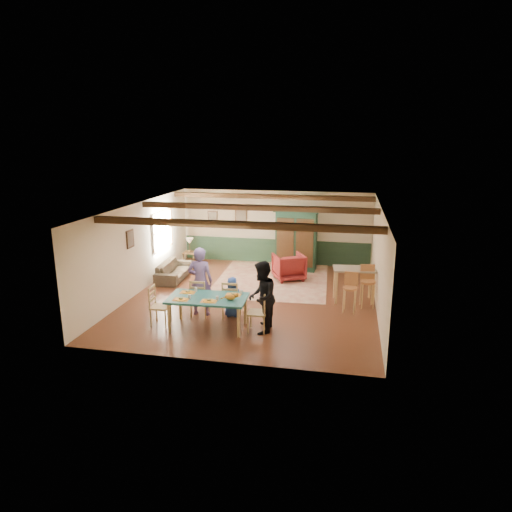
% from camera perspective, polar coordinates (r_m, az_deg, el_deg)
% --- Properties ---
extents(floor, '(8.00, 8.00, 0.00)m').
position_cam_1_polar(floor, '(13.44, -0.37, -5.26)').
color(floor, '#4C2315').
rests_on(floor, ground).
extents(wall_back, '(7.00, 0.02, 2.70)m').
position_cam_1_polar(wall_back, '(16.89, 2.45, 3.59)').
color(wall_back, beige).
rests_on(wall_back, floor).
extents(wall_left, '(0.02, 8.00, 2.70)m').
position_cam_1_polar(wall_left, '(14.17, -14.36, 1.02)').
color(wall_left, beige).
rests_on(wall_left, floor).
extents(wall_right, '(0.02, 8.00, 2.70)m').
position_cam_1_polar(wall_right, '(12.81, 15.13, -0.46)').
color(wall_right, beige).
rests_on(wall_right, floor).
extents(ceiling, '(7.00, 8.00, 0.02)m').
position_cam_1_polar(ceiling, '(12.78, -0.39, 6.21)').
color(ceiling, white).
rests_on(ceiling, wall_back).
extents(wainscot_back, '(6.95, 0.03, 0.90)m').
position_cam_1_polar(wainscot_back, '(17.06, 2.41, 0.61)').
color(wainscot_back, '#1F3924').
rests_on(wainscot_back, floor).
extents(ceiling_beam_front, '(6.95, 0.16, 0.16)m').
position_cam_1_polar(ceiling_beam_front, '(10.59, -2.98, 3.95)').
color(ceiling_beam_front, '#301E0D').
rests_on(ceiling_beam_front, ceiling).
extents(ceiling_beam_mid, '(6.95, 0.16, 0.16)m').
position_cam_1_polar(ceiling_beam_mid, '(13.18, -0.02, 6.07)').
color(ceiling_beam_mid, '#301E0D').
rests_on(ceiling_beam_mid, ceiling).
extents(ceiling_beam_back, '(6.95, 0.16, 0.16)m').
position_cam_1_polar(ceiling_beam_back, '(15.71, 1.91, 7.43)').
color(ceiling_beam_back, '#301E0D').
rests_on(ceiling_beam_back, ceiling).
extents(window_left, '(0.06, 1.60, 1.30)m').
position_cam_1_polar(window_left, '(15.63, -11.62, 3.16)').
color(window_left, white).
rests_on(window_left, wall_left).
extents(picture_left_wall, '(0.04, 0.42, 0.52)m').
position_cam_1_polar(picture_left_wall, '(13.55, -15.44, 2.07)').
color(picture_left_wall, '#7C715A').
rests_on(picture_left_wall, wall_left).
extents(picture_back_a, '(0.45, 0.04, 0.55)m').
position_cam_1_polar(picture_back_a, '(17.03, -1.89, 5.23)').
color(picture_back_a, '#7C715A').
rests_on(picture_back_a, wall_back).
extents(picture_back_b, '(0.38, 0.04, 0.48)m').
position_cam_1_polar(picture_back_b, '(17.34, -5.44, 4.84)').
color(picture_back_b, '#7C715A').
rests_on(picture_back_b, wall_back).
extents(dining_table, '(1.95, 1.14, 0.80)m').
position_cam_1_polar(dining_table, '(11.32, -6.01, -7.07)').
color(dining_table, '#1B5856').
rests_on(dining_table, floor).
extents(dining_chair_far_left, '(0.46, 0.49, 1.01)m').
position_cam_1_polar(dining_chair_far_left, '(12.08, -7.03, -5.14)').
color(dining_chair_far_left, tan).
rests_on(dining_chair_far_left, floor).
extents(dining_chair_far_right, '(0.46, 0.49, 1.01)m').
position_cam_1_polar(dining_chair_far_right, '(11.88, -3.07, -5.40)').
color(dining_chair_far_right, tan).
rests_on(dining_chair_far_right, floor).
extents(dining_chair_end_left, '(0.49, 0.46, 1.01)m').
position_cam_1_polar(dining_chair_end_left, '(11.65, -11.87, -6.11)').
color(dining_chair_end_left, tan).
rests_on(dining_chair_end_left, floor).
extents(dining_chair_end_right, '(0.49, 0.46, 1.01)m').
position_cam_1_polar(dining_chair_end_right, '(11.04, 0.15, -6.97)').
color(dining_chair_end_right, tan).
rests_on(dining_chair_end_right, floor).
extents(person_man, '(0.69, 0.47, 1.83)m').
position_cam_1_polar(person_man, '(12.03, -6.98, -3.16)').
color(person_man, slate).
rests_on(person_man, floor).
extents(person_woman, '(0.70, 0.88, 1.75)m').
position_cam_1_polar(person_woman, '(10.89, 0.71, -5.18)').
color(person_woman, black).
rests_on(person_woman, floor).
extents(person_child, '(0.54, 0.36, 1.07)m').
position_cam_1_polar(person_child, '(11.95, -2.99, -5.13)').
color(person_child, navy).
rests_on(person_child, floor).
extents(cat, '(0.39, 0.16, 0.19)m').
position_cam_1_polar(cat, '(10.92, -3.25, -5.07)').
color(cat, orange).
rests_on(cat, dining_table).
extents(place_setting_near_left, '(0.44, 0.34, 0.11)m').
position_cam_1_polar(place_setting_near_left, '(11.09, -9.36, -5.15)').
color(place_setting_near_left, '#FCA421').
rests_on(place_setting_near_left, dining_table).
extents(place_setting_near_center, '(0.44, 0.34, 0.11)m').
position_cam_1_polar(place_setting_near_center, '(10.89, -5.90, -5.39)').
color(place_setting_near_center, '#FCA421').
rests_on(place_setting_near_center, dining_table).
extents(place_setting_far_left, '(0.44, 0.34, 0.11)m').
position_cam_1_polar(place_setting_far_left, '(11.56, -8.53, -4.29)').
color(place_setting_far_left, '#FCA421').
rests_on(place_setting_far_left, dining_table).
extents(place_setting_far_right, '(0.44, 0.34, 0.11)m').
position_cam_1_polar(place_setting_far_right, '(11.27, -2.84, -4.64)').
color(place_setting_far_right, '#FCA421').
rests_on(place_setting_far_right, dining_table).
extents(area_rug, '(3.74, 4.38, 0.01)m').
position_cam_1_polar(area_rug, '(15.14, 2.05, -2.95)').
color(area_rug, beige).
rests_on(area_rug, floor).
extents(armoire, '(1.58, 0.71, 2.19)m').
position_cam_1_polar(armoire, '(16.05, 5.06, 2.03)').
color(armoire, '#133021').
rests_on(armoire, floor).
extents(armchair, '(1.26, 1.27, 0.87)m').
position_cam_1_polar(armchair, '(15.07, 4.12, -1.35)').
color(armchair, '#521013').
rests_on(armchair, floor).
extents(sofa, '(0.89, 1.98, 0.56)m').
position_cam_1_polar(sofa, '(15.43, -10.24, -1.77)').
color(sofa, '#403628').
rests_on(sofa, floor).
extents(end_table, '(0.47, 0.47, 0.56)m').
position_cam_1_polar(end_table, '(16.69, -8.23, -0.44)').
color(end_table, '#301E0D').
rests_on(end_table, floor).
extents(table_lamp, '(0.31, 0.31, 0.51)m').
position_cam_1_polar(table_lamp, '(16.57, -8.29, 1.36)').
color(table_lamp, beige).
rests_on(table_lamp, end_table).
extents(counter_table, '(1.25, 0.83, 0.98)m').
position_cam_1_polar(counter_table, '(13.36, 12.09, -3.51)').
color(counter_table, '#BCAE92').
rests_on(counter_table, floor).
extents(bar_stool_left, '(0.43, 0.46, 1.07)m').
position_cam_1_polar(bar_stool_left, '(12.49, 11.65, -4.52)').
color(bar_stool_left, '#BC7C49').
rests_on(bar_stool_left, floor).
extents(bar_stool_right, '(0.47, 0.50, 1.18)m').
position_cam_1_polar(bar_stool_right, '(12.93, 13.78, -3.75)').
color(bar_stool_right, '#BC7C49').
rests_on(bar_stool_right, floor).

